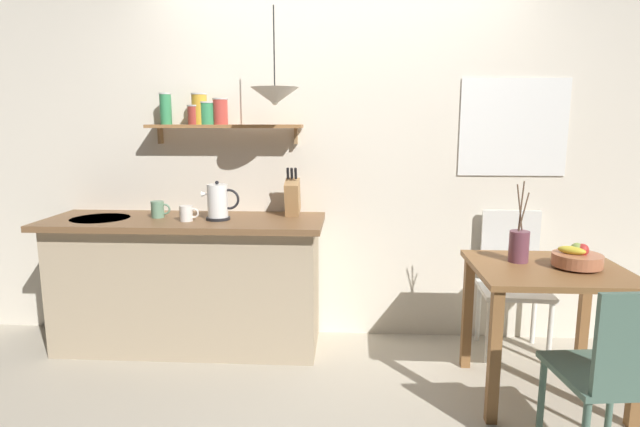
# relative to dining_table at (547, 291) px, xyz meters

# --- Properties ---
(ground_plane) EXTENTS (14.00, 14.00, 0.00)m
(ground_plane) POSITION_rel_dining_table_xyz_m (-1.18, 0.19, -0.61)
(ground_plane) COLOR #BCB29E
(back_wall) EXTENTS (6.80, 0.11, 2.70)m
(back_wall) POSITION_rel_dining_table_xyz_m (-0.98, 0.84, 0.74)
(back_wall) COLOR silver
(back_wall) RESTS_ON ground_plane
(kitchen_counter) EXTENTS (1.83, 0.63, 0.90)m
(kitchen_counter) POSITION_rel_dining_table_xyz_m (-2.18, 0.51, -0.15)
(kitchen_counter) COLOR tan
(kitchen_counter) RESTS_ON ground_plane
(wall_shelf) EXTENTS (1.05, 0.20, 0.34)m
(wall_shelf) POSITION_rel_dining_table_xyz_m (-2.05, 0.69, 0.95)
(wall_shelf) COLOR #9E6B3D
(dining_table) EXTENTS (0.81, 0.72, 0.75)m
(dining_table) POSITION_rel_dining_table_xyz_m (0.00, 0.00, 0.00)
(dining_table) COLOR brown
(dining_table) RESTS_ON ground_plane
(dining_chair_near) EXTENTS (0.45, 0.47, 0.88)m
(dining_chair_near) POSITION_rel_dining_table_xyz_m (0.04, -0.70, -0.12)
(dining_chair_near) COLOR #4C6B5B
(dining_chair_near) RESTS_ON ground_plane
(dining_chair_far) EXTENTS (0.46, 0.43, 0.94)m
(dining_chair_far) POSITION_rel_dining_table_xyz_m (0.00, 0.62, -0.09)
(dining_chair_far) COLOR white
(dining_chair_far) RESTS_ON ground_plane
(fruit_bowl) EXTENTS (0.26, 0.26, 0.14)m
(fruit_bowl) POSITION_rel_dining_table_xyz_m (0.14, -0.01, 0.19)
(fruit_bowl) COLOR #BC704C
(fruit_bowl) RESTS_ON dining_table
(twig_vase) EXTENTS (0.11, 0.11, 0.46)m
(twig_vase) POSITION_rel_dining_table_xyz_m (-0.14, 0.10, 0.23)
(twig_vase) COLOR brown
(twig_vase) RESTS_ON dining_table
(electric_kettle) EXTENTS (0.25, 0.16, 0.26)m
(electric_kettle) POSITION_rel_dining_table_xyz_m (-1.94, 0.47, 0.40)
(electric_kettle) COLOR black
(electric_kettle) RESTS_ON kitchen_counter
(knife_block) EXTENTS (0.09, 0.20, 0.33)m
(knife_block) POSITION_rel_dining_table_xyz_m (-1.48, 0.63, 0.42)
(knife_block) COLOR tan
(knife_block) RESTS_ON kitchen_counter
(coffee_mug_by_sink) EXTENTS (0.13, 0.08, 0.11)m
(coffee_mug_by_sink) POSITION_rel_dining_table_xyz_m (-2.36, 0.52, 0.34)
(coffee_mug_by_sink) COLOR slate
(coffee_mug_by_sink) RESTS_ON kitchen_counter
(coffee_mug_spare) EXTENTS (0.13, 0.08, 0.10)m
(coffee_mug_spare) POSITION_rel_dining_table_xyz_m (-2.13, 0.41, 0.34)
(coffee_mug_spare) COLOR white
(coffee_mug_spare) RESTS_ON kitchen_counter
(pendant_lamp) EXTENTS (0.29, 0.29, 0.58)m
(pendant_lamp) POSITION_rel_dining_table_xyz_m (-1.55, 0.39, 1.07)
(pendant_lamp) COLOR black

